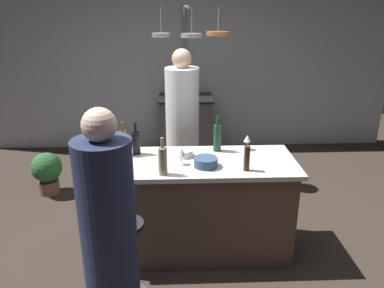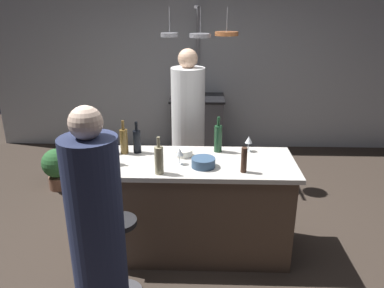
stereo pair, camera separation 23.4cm
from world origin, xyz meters
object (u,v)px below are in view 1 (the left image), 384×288
(chef, at_px, (183,134))
(pepper_mill, at_px, (247,158))
(wine_bottle_green, at_px, (217,137))
(stove_range, at_px, (186,125))
(wine_glass_by_chef, at_px, (112,145))
(mixing_bowl_blue, at_px, (206,162))
(wine_bottle_white, at_px, (163,160))
(wine_bottle_dark, at_px, (136,142))
(wine_glass_near_right_guest, at_px, (247,139))
(mixing_bowl_ceramic, at_px, (184,153))
(potted_plant, at_px, (47,171))
(wine_bottle_red, at_px, (106,153))
(wine_bottle_amber, at_px, (123,143))
(guest_left, at_px, (110,244))
(wine_glass_near_left_guest, at_px, (181,153))
(bar_stool_left, at_px, (129,257))

(chef, bearing_deg, pepper_mill, -67.53)
(wine_bottle_green, bearing_deg, stove_range, 96.06)
(wine_glass_by_chef, distance_m, mixing_bowl_blue, 0.86)
(stove_range, height_order, mixing_bowl_blue, mixing_bowl_blue)
(wine_bottle_white, bearing_deg, chef, 82.13)
(wine_bottle_dark, bearing_deg, wine_glass_near_right_guest, 3.65)
(chef, bearing_deg, mixing_bowl_ceramic, -89.89)
(potted_plant, bearing_deg, mixing_bowl_ceramic, -33.47)
(wine_glass_near_right_guest, bearing_deg, wine_bottle_green, -177.07)
(chef, bearing_deg, wine_bottle_red, -121.01)
(wine_bottle_dark, relative_size, wine_glass_by_chef, 2.00)
(wine_bottle_white, xyz_separation_m, wine_glass_near_right_guest, (0.77, 0.51, -0.01))
(chef, bearing_deg, mixing_bowl_blue, -81.05)
(wine_bottle_amber, bearing_deg, guest_left, -87.35)
(potted_plant, xyz_separation_m, wine_glass_by_chef, (1.00, -1.04, 0.71))
(wine_bottle_green, relative_size, wine_glass_near_left_guest, 2.27)
(wine_glass_near_right_guest, bearing_deg, chef, 128.09)
(bar_stool_left, distance_m, wine_glass_near_right_guest, 1.49)
(guest_left, xyz_separation_m, wine_glass_near_left_guest, (0.46, 0.93, 0.24))
(wine_bottle_white, xyz_separation_m, wine_glass_near_left_guest, (0.15, 0.19, -0.01))
(wine_bottle_white, xyz_separation_m, mixing_bowl_ceramic, (0.18, 0.37, -0.09))
(stove_range, distance_m, wine_glass_near_left_guest, 2.59)
(bar_stool_left, xyz_separation_m, wine_bottle_amber, (-0.10, 0.78, 0.64))
(mixing_bowl_blue, bearing_deg, wine_bottle_white, -158.02)
(stove_range, relative_size, mixing_bowl_blue, 4.46)
(wine_glass_near_right_guest, xyz_separation_m, wine_glass_by_chef, (-1.23, -0.10, 0.00))
(stove_range, height_order, guest_left, guest_left)
(guest_left, bearing_deg, pepper_mill, 38.25)
(potted_plant, distance_m, wine_glass_by_chef, 1.61)
(wine_glass_near_left_guest, bearing_deg, chef, 88.64)
(chef, distance_m, pepper_mill, 1.33)
(wine_bottle_white, distance_m, mixing_bowl_blue, 0.39)
(mixing_bowl_ceramic, bearing_deg, chef, 90.11)
(wine_bottle_dark, xyz_separation_m, wine_glass_by_chef, (-0.21, -0.03, -0.01))
(wine_bottle_red, bearing_deg, bar_stool_left, -68.64)
(wine_bottle_white, xyz_separation_m, wine_bottle_dark, (-0.25, 0.45, -0.01))
(guest_left, xyz_separation_m, wine_bottle_red, (-0.16, 0.92, 0.25))
(pepper_mill, bearing_deg, wine_bottle_red, 173.36)
(wine_glass_near_left_guest, relative_size, wine_glass_by_chef, 1.00)
(wine_bottle_red, height_order, wine_bottle_green, wine_bottle_green)
(pepper_mill, bearing_deg, mixing_bowl_ceramic, 147.18)
(mixing_bowl_blue, relative_size, mixing_bowl_ceramic, 1.30)
(wine_glass_near_right_guest, bearing_deg, mixing_bowl_ceramic, -166.68)
(wine_bottle_amber, distance_m, wine_glass_near_right_guest, 1.14)
(stove_range, xyz_separation_m, wine_bottle_red, (-0.72, -2.53, 0.57))
(wine_bottle_white, xyz_separation_m, wine_bottle_green, (0.48, 0.50, 0.01))
(guest_left, xyz_separation_m, wine_glass_near_right_guest, (1.08, 1.24, 0.24))
(wine_glass_near_left_guest, bearing_deg, wine_bottle_red, -179.14)
(potted_plant, xyz_separation_m, wine_glass_near_right_guest, (2.23, -0.94, 0.71))
(wine_glass_by_chef, distance_m, mixing_bowl_ceramic, 0.64)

